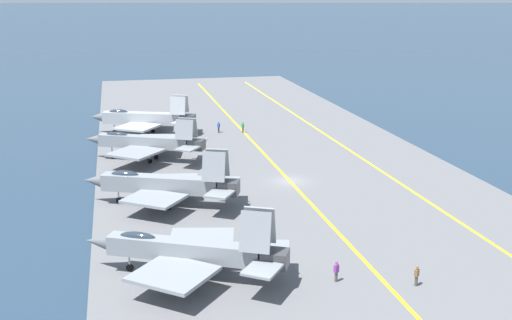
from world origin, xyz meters
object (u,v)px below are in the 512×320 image
(parked_jet_third, at_px, (147,142))
(crew_purple_vest, at_px, (336,271))
(parked_jet_fourth, at_px, (144,118))
(crew_green_vest, at_px, (243,127))
(crew_brown_vest, at_px, (417,275))
(parked_jet_second, at_px, (163,184))
(parked_jet_nearest, at_px, (189,250))
(crew_blue_vest, at_px, (219,127))

(parked_jet_third, height_order, crew_purple_vest, parked_jet_third)
(parked_jet_fourth, relative_size, crew_green_vest, 9.50)
(parked_jet_third, distance_m, crew_brown_vest, 46.08)
(parked_jet_third, relative_size, parked_jet_fourth, 0.98)
(parked_jet_second, bearing_deg, crew_green_vest, -24.76)
(parked_jet_fourth, relative_size, crew_brown_vest, 10.07)
(crew_brown_vest, bearing_deg, parked_jet_nearest, 72.63)
(crew_green_vest, height_order, crew_blue_vest, same)
(parked_jet_nearest, distance_m, crew_green_vest, 53.22)
(crew_purple_vest, xyz_separation_m, crew_brown_vest, (-2.06, -5.84, -0.02))
(parked_jet_nearest, relative_size, parked_jet_fourth, 0.98)
(parked_jet_nearest, xyz_separation_m, crew_purple_vest, (-3.26, -11.19, -1.39))
(parked_jet_fourth, xyz_separation_m, crew_purple_vest, (-56.76, -11.93, -1.58))
(parked_jet_second, bearing_deg, crew_blue_vest, -18.69)
(parked_jet_nearest, distance_m, parked_jet_second, 18.12)
(parked_jet_nearest, bearing_deg, parked_jet_fourth, 0.79)
(parked_jet_second, bearing_deg, crew_purple_vest, -151.16)
(parked_jet_third, bearing_deg, crew_purple_vest, -162.78)
(crew_purple_vest, height_order, crew_blue_vest, crew_blue_vest)
(parked_jet_third, xyz_separation_m, parked_jet_fourth, (16.57, -0.53, -0.04))
(parked_jet_fourth, distance_m, crew_blue_vest, 11.82)
(parked_jet_second, distance_m, crew_purple_vest, 24.44)
(parked_jet_second, height_order, crew_purple_vest, parked_jet_second)
(parked_jet_nearest, height_order, parked_jet_fourth, parked_jet_fourth)
(parked_jet_fourth, distance_m, crew_purple_vest, 58.02)
(parked_jet_third, height_order, parked_jet_fourth, parked_jet_fourth)
(parked_jet_second, bearing_deg, parked_jet_nearest, -178.18)
(crew_blue_vest, bearing_deg, parked_jet_second, 161.31)
(parked_jet_fourth, height_order, crew_purple_vest, parked_jet_fourth)
(parked_jet_nearest, xyz_separation_m, parked_jet_second, (18.11, 0.58, 0.06))
(crew_brown_vest, bearing_deg, parked_jet_third, 23.41)
(crew_green_vest, bearing_deg, crew_brown_vest, -177.60)
(parked_jet_nearest, bearing_deg, crew_purple_vest, -106.26)
(crew_purple_vest, height_order, crew_brown_vest, crew_purple_vest)
(parked_jet_second, bearing_deg, parked_jet_third, 2.10)
(crew_blue_vest, xyz_separation_m, crew_brown_vest, (-57.32, -6.14, -0.06))
(crew_purple_vest, distance_m, crew_brown_vest, 6.19)
(parked_jet_second, relative_size, crew_purple_vest, 9.84)
(crew_purple_vest, relative_size, crew_brown_vest, 1.02)
(parked_jet_second, distance_m, crew_brown_vest, 29.35)
(crew_purple_vest, bearing_deg, crew_green_vest, -3.65)
(crew_green_vest, bearing_deg, parked_jet_third, 131.74)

